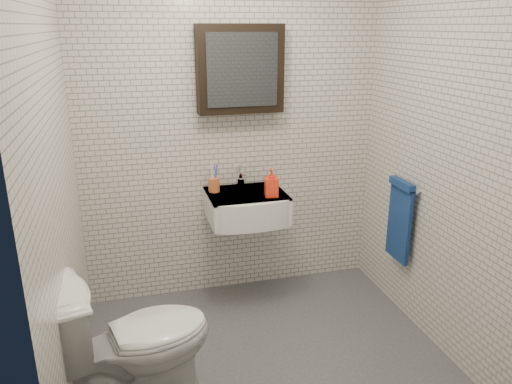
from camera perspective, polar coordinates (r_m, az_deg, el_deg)
ground at (r=3.28m, az=1.53°, el=-18.65°), size 2.20×2.00×0.01m
room_shell at (r=2.67m, az=1.80°, el=7.26°), size 2.22×2.02×2.51m
washbasin at (r=3.56m, az=-0.96°, el=-1.74°), size 0.55×0.50×0.20m
faucet at (r=3.69m, az=-1.73°, el=1.64°), size 0.06×0.20×0.15m
mirror_cabinet at (r=3.54m, az=-1.84°, el=13.85°), size 0.60×0.15×0.60m
towel_rail at (r=3.60m, az=16.13°, el=-2.76°), size 0.09×0.30×0.58m
toothbrush_cup at (r=3.59m, az=-4.82°, el=0.91°), size 0.09×0.09×0.22m
soap_bottle at (r=3.46m, az=1.77°, el=1.10°), size 0.10×0.11×0.20m
toilet at (r=2.79m, az=-13.79°, el=-16.31°), size 0.90×0.65×0.83m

